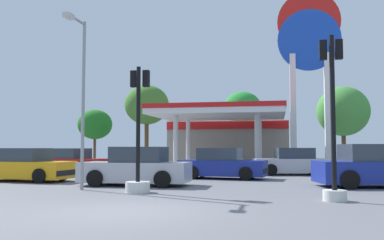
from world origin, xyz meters
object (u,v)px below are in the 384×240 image
(tree_0, at_px, (95,125))
(tree_1, at_px, (147,105))
(station_pole_sign, at_px, (309,54))
(car_3, at_px, (26,166))
(traffic_signal_1, at_px, (138,155))
(tree_3, at_px, (343,111))
(car_0, at_px, (72,162))
(tree_2, at_px, (242,108))
(car_1, at_px, (222,165))
(traffic_signal_0, at_px, (333,135))
(car_2, at_px, (376,168))
(car_5, at_px, (136,168))
(car_4, at_px, (292,163))
(corner_streetlamp, at_px, (81,85))

(tree_0, bearing_deg, tree_1, -21.04)
(station_pole_sign, bearing_deg, car_3, -135.35)
(traffic_signal_1, relative_size, tree_3, 0.60)
(car_0, bearing_deg, tree_2, 65.08)
(car_0, relative_size, car_1, 1.02)
(station_pole_sign, bearing_deg, traffic_signal_0, -92.43)
(car_2, relative_size, traffic_signal_1, 1.14)
(car_2, relative_size, tree_0, 0.90)
(car_5, height_order, traffic_signal_1, traffic_signal_1)
(car_4, distance_m, traffic_signal_0, 11.64)
(traffic_signal_1, height_order, tree_3, tree_3)
(car_3, xyz_separation_m, tree_3, (16.99, 23.25, 4.13))
(station_pole_sign, height_order, tree_0, station_pole_sign)
(car_1, height_order, car_4, car_4)
(tree_2, bearing_deg, car_4, -76.30)
(car_2, xyz_separation_m, traffic_signal_0, (-2.15, -4.72, 1.12))
(tree_1, relative_size, tree_2, 1.09)
(car_3, distance_m, car_5, 5.62)
(tree_0, relative_size, tree_2, 0.79)
(car_1, bearing_deg, traffic_signal_0, -62.29)
(car_0, distance_m, tree_0, 19.83)
(traffic_signal_0, distance_m, traffic_signal_1, 6.28)
(car_4, bearing_deg, car_5, -128.38)
(tree_1, relative_size, tree_3, 1.05)
(traffic_signal_1, bearing_deg, tree_1, 106.72)
(traffic_signal_0, height_order, corner_streetlamp, corner_streetlamp)
(car_0, height_order, car_2, car_2)
(car_4, bearing_deg, corner_streetlamp, -126.73)
(tree_1, height_order, corner_streetlamp, tree_1)
(tree_2, bearing_deg, tree_0, 178.55)
(car_5, bearing_deg, car_1, 56.46)
(tree_1, bearing_deg, car_4, -47.97)
(car_2, xyz_separation_m, tree_2, (-6.87, 23.12, 4.52))
(corner_streetlamp, bearing_deg, traffic_signal_1, -5.54)
(traffic_signal_0, relative_size, tree_0, 0.88)
(traffic_signal_0, relative_size, tree_2, 0.69)
(tree_1, xyz_separation_m, tree_3, (18.00, 2.11, -0.72))
(tree_3, bearing_deg, traffic_signal_1, -111.51)
(station_pole_sign, height_order, car_3, station_pole_sign)
(car_1, xyz_separation_m, car_4, (3.42, 3.61, 0.00))
(corner_streetlamp, bearing_deg, car_1, 57.53)
(station_pole_sign, height_order, car_2, station_pole_sign)
(car_0, distance_m, traffic_signal_0, 16.42)
(car_4, relative_size, tree_0, 0.81)
(corner_streetlamp, bearing_deg, car_3, 141.26)
(car_1, distance_m, tree_1, 20.76)
(car_3, bearing_deg, car_1, 21.38)
(car_0, xyz_separation_m, tree_2, (8.34, 17.95, 4.60))
(car_5, bearing_deg, corner_streetlamp, -120.35)
(car_4, distance_m, traffic_signal_1, 11.80)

